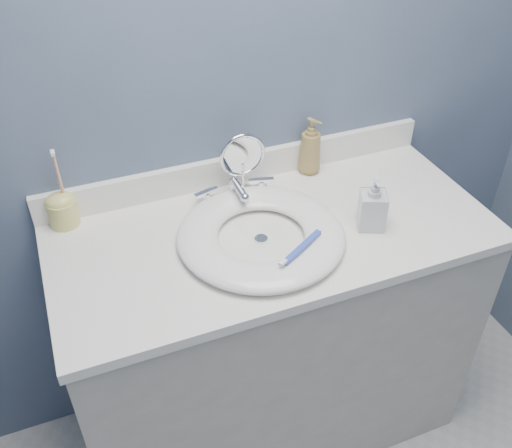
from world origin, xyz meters
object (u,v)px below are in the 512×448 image
soap_bottle_amber (310,146)px  toothbrush_holder (62,208)px  makeup_mirror (243,162)px  soap_bottle_clear (373,203)px

soap_bottle_amber → toothbrush_holder: toothbrush_holder is taller
makeup_mirror → soap_bottle_amber: (0.24, 0.04, -0.02)m
makeup_mirror → toothbrush_holder: bearing=175.5°
makeup_mirror → toothbrush_holder: size_ratio=0.87×
toothbrush_holder → soap_bottle_clear: bearing=-22.3°
makeup_mirror → toothbrush_holder: 0.52m
toothbrush_holder → soap_bottle_amber: bearing=-0.5°
soap_bottle_amber → toothbrush_holder: bearing=153.6°
makeup_mirror → toothbrush_holder: toothbrush_holder is taller
soap_bottle_amber → toothbrush_holder: size_ratio=0.78×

